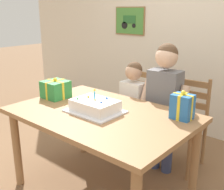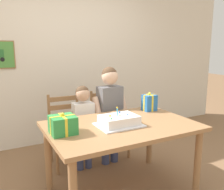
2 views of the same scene
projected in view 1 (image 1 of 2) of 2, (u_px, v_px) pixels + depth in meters
back_wall at (198, 32)px, 3.42m from camera, size 6.40×0.11×2.60m
dining_table at (101, 123)px, 2.31m from camera, size 1.49×0.98×0.76m
birthday_cake at (95, 106)px, 2.28m from camera, size 0.44×0.34×0.19m
gift_box_red_large at (182, 107)px, 2.13m from camera, size 0.16×0.13×0.23m
gift_box_beside_cake at (56, 89)px, 2.65m from camera, size 0.23×0.22×0.20m
chair_left at (134, 109)px, 3.20m from camera, size 0.44×0.44×0.92m
chair_right at (182, 123)px, 2.83m from camera, size 0.44×0.44×0.92m
child_older at (164, 97)px, 2.63m from camera, size 0.47×0.27×1.28m
child_younger at (133, 102)px, 2.90m from camera, size 0.39×0.22×1.07m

